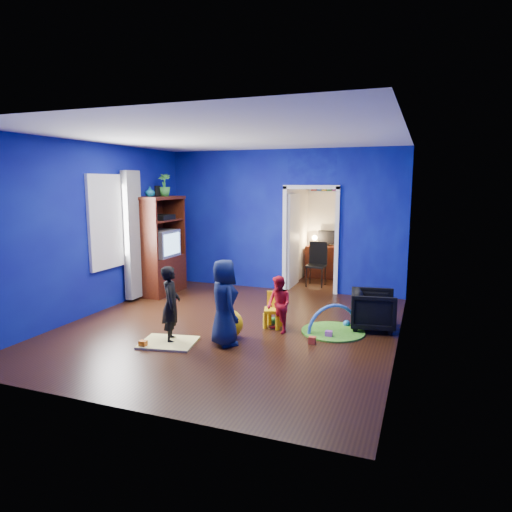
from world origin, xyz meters
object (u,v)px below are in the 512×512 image
at_px(child_black, 171,304).
at_px(toddler_red, 279,305).
at_px(child_navy, 224,302).
at_px(play_mat, 333,332).
at_px(tv_armoire, 160,245).
at_px(study_desk, 325,262).
at_px(armchair, 373,310).
at_px(vase, 150,192).
at_px(folding_chair, 316,265).
at_px(kid_chair, 273,312).
at_px(hopper_ball, 228,324).
at_px(crt_tv, 162,243).

bearing_deg(child_black, toddler_red, -81.31).
xyz_separation_m(child_navy, play_mat, (1.32, 1.03, -0.59)).
bearing_deg(tv_armoire, study_desk, 43.60).
bearing_deg(toddler_red, child_black, -106.54).
height_order(armchair, vase, vase).
xyz_separation_m(child_black, vase, (-1.70, 2.16, 1.51)).
height_order(tv_armoire, folding_chair, tv_armoire).
bearing_deg(kid_chair, hopper_ball, -139.14).
relative_size(child_navy, kid_chair, 2.40).
bearing_deg(child_black, kid_chair, -72.32).
bearing_deg(vase, toddler_red, -22.48).
height_order(toddler_red, kid_chair, toddler_red).
relative_size(toddler_red, hopper_ball, 2.02).
xyz_separation_m(armchair, folding_chair, (-1.50, 2.60, 0.16)).
xyz_separation_m(crt_tv, study_desk, (2.77, 2.68, -0.65)).
bearing_deg(hopper_ball, child_black, -149.57).
relative_size(child_black, child_navy, 0.91).
bearing_deg(kid_chair, vase, 143.36).
xyz_separation_m(armchair, toddler_red, (-1.31, -0.66, 0.13)).
height_order(armchair, hopper_ball, armchair).
xyz_separation_m(hopper_ball, kid_chair, (0.45, 0.71, 0.04)).
bearing_deg(armchair, child_black, 112.34).
xyz_separation_m(armchair, kid_chair, (-1.46, -0.46, -0.05)).
relative_size(tv_armoire, kid_chair, 3.92).
bearing_deg(vase, child_navy, -39.19).
xyz_separation_m(tv_armoire, kid_chair, (2.85, -1.34, -0.73)).
distance_m(child_black, play_mat, 2.44).
height_order(kid_chair, study_desk, study_desk).
xyz_separation_m(child_black, toddler_red, (1.30, 0.91, -0.11)).
bearing_deg(play_mat, tv_armoire, 161.47).
bearing_deg(hopper_ball, crt_tv, 139.05).
height_order(child_navy, play_mat, child_navy).
bearing_deg(folding_chair, child_black, -104.86).
relative_size(crt_tv, kid_chair, 1.40).
bearing_deg(study_desk, kid_chair, -89.44).
bearing_deg(study_desk, crt_tv, -135.99).
bearing_deg(play_mat, vase, 165.66).
distance_m(vase, hopper_ball, 3.49).
bearing_deg(play_mat, armchair, 35.29).
relative_size(child_navy, tv_armoire, 0.61).
xyz_separation_m(child_navy, vase, (-2.45, 2.00, 1.46)).
bearing_deg(toddler_red, kid_chair, 165.14).
bearing_deg(child_navy, child_black, 57.38).
relative_size(child_black, toddler_red, 1.26).
xyz_separation_m(toddler_red, vase, (-3.00, 1.24, 1.63)).
bearing_deg(folding_chair, study_desk, 90.00).
distance_m(vase, play_mat, 4.40).
height_order(child_navy, kid_chair, child_navy).
distance_m(child_black, hopper_ball, 0.87).
height_order(crt_tv, folding_chair, crt_tv).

